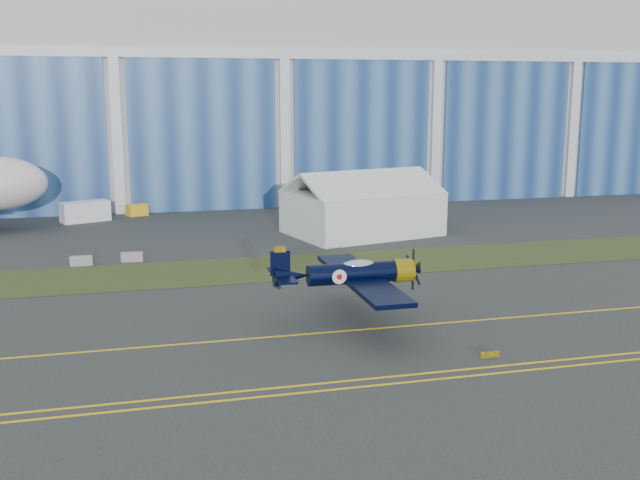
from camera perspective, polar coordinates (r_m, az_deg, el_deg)
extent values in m
plane|color=#333635|center=(53.53, -15.26, -6.31)|extent=(260.00, 260.00, 0.00)
cube|color=#475128|center=(67.02, -15.11, -2.74)|extent=(260.00, 10.00, 0.02)
cube|color=silver|center=(123.12, -15.19, 10.54)|extent=(220.00, 45.00, 30.00)
cube|color=navy|center=(100.49, -15.19, 7.59)|extent=(220.00, 0.60, 20.00)
cube|color=silver|center=(100.38, -15.51, 13.63)|extent=(220.00, 0.70, 1.20)
cube|color=yellow|center=(48.77, -15.34, -8.05)|extent=(200.00, 0.20, 0.02)
cube|color=yellow|center=(39.91, -15.53, -12.49)|extent=(80.00, 0.20, 0.02)
cube|color=yellow|center=(40.83, -15.51, -11.93)|extent=(80.00, 0.20, 0.02)
cube|color=yellow|center=(46.86, 12.81, -8.51)|extent=(1.20, 0.15, 0.35)
cube|color=white|center=(96.43, -17.46, 2.08)|extent=(6.18, 4.24, 2.49)
cube|color=yellow|center=(99.30, -13.77, 2.24)|extent=(2.95, 2.47, 1.47)
cube|color=#92939A|center=(72.32, -17.74, -1.52)|extent=(2.03, 0.71, 0.90)
cube|color=gray|center=(72.70, -14.13, -1.26)|extent=(2.05, 0.79, 0.90)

